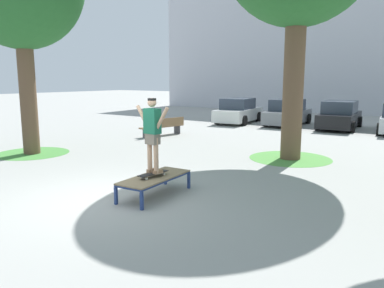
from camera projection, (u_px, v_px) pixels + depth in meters
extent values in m
plane|color=#999993|center=(104.00, 199.00, 8.52)|extent=(120.00, 120.00, 0.00)
cube|color=silver|center=(345.00, 30.00, 29.72)|extent=(31.82, 4.00, 12.86)
cube|color=navy|center=(165.00, 177.00, 9.70)|extent=(0.06, 0.06, 0.38)
cube|color=navy|center=(189.00, 181.00, 9.35)|extent=(0.06, 0.06, 0.38)
cube|color=navy|center=(116.00, 196.00, 8.15)|extent=(0.06, 0.06, 0.38)
cube|color=navy|center=(142.00, 201.00, 7.79)|extent=(0.06, 0.06, 0.38)
cylinder|color=navy|center=(143.00, 177.00, 8.89)|extent=(0.17, 1.90, 0.05)
cylinder|color=navy|center=(167.00, 181.00, 8.53)|extent=(0.17, 1.90, 0.05)
cylinder|color=navy|center=(177.00, 171.00, 9.49)|extent=(0.76, 0.10, 0.05)
cylinder|color=navy|center=(128.00, 188.00, 7.94)|extent=(0.76, 0.10, 0.05)
cube|color=#847051|center=(155.00, 177.00, 8.71)|extent=(0.88, 1.94, 0.03)
cube|color=black|center=(153.00, 173.00, 8.64)|extent=(0.27, 0.81, 0.02)
cylinder|color=silver|center=(160.00, 173.00, 8.91)|extent=(0.03, 0.06, 0.06)
cylinder|color=silver|center=(164.00, 174.00, 8.82)|extent=(0.03, 0.06, 0.06)
cylinder|color=silver|center=(142.00, 178.00, 8.49)|extent=(0.03, 0.06, 0.06)
cylinder|color=silver|center=(147.00, 179.00, 8.39)|extent=(0.03, 0.06, 0.06)
cylinder|color=tan|center=(150.00, 155.00, 8.64)|extent=(0.11, 0.11, 0.82)
cube|color=#99704C|center=(152.00, 170.00, 8.74)|extent=(0.12, 0.25, 0.07)
cylinder|color=tan|center=(156.00, 156.00, 8.51)|extent=(0.11, 0.11, 0.82)
cube|color=#99704C|center=(158.00, 172.00, 8.61)|extent=(0.12, 0.25, 0.07)
cube|color=#756B5B|center=(153.00, 139.00, 8.51)|extent=(0.32, 0.23, 0.24)
cube|color=#196647|center=(152.00, 121.00, 8.44)|extent=(0.38, 0.25, 0.56)
cylinder|color=tan|center=(143.00, 117.00, 8.62)|extent=(0.40, 0.12, 0.52)
cylinder|color=tan|center=(162.00, 118.00, 8.24)|extent=(0.40, 0.12, 0.52)
sphere|color=tan|center=(152.00, 103.00, 8.37)|extent=(0.20, 0.20, 0.20)
cylinder|color=black|center=(152.00, 99.00, 8.36)|extent=(0.19, 0.19, 0.05)
cylinder|color=brown|center=(28.00, 97.00, 13.43)|extent=(0.57, 0.57, 4.08)
cylinder|color=#47893D|center=(32.00, 153.00, 13.77)|extent=(2.58, 2.58, 0.01)
cylinder|color=brown|center=(293.00, 87.00, 12.47)|extent=(0.67, 0.67, 4.78)
cylinder|color=#519342|center=(290.00, 158.00, 12.87)|extent=(2.73, 2.73, 0.01)
cube|color=silver|center=(239.00, 114.00, 23.27)|extent=(2.19, 4.37, 0.70)
cube|color=#2D3847|center=(238.00, 104.00, 23.03)|extent=(1.80, 2.27, 0.64)
cylinder|color=black|center=(233.00, 115.00, 24.83)|extent=(0.29, 0.62, 0.60)
cylinder|color=black|center=(259.00, 117.00, 24.05)|extent=(0.29, 0.62, 0.60)
cylinder|color=black|center=(217.00, 119.00, 22.57)|extent=(0.29, 0.62, 0.60)
cylinder|color=black|center=(244.00, 121.00, 21.78)|extent=(0.29, 0.62, 0.60)
cube|color=slate|center=(288.00, 116.00, 22.12)|extent=(1.95, 4.29, 0.70)
cube|color=#2D3847|center=(287.00, 105.00, 21.88)|extent=(1.68, 2.19, 0.64)
cylinder|color=black|center=(281.00, 117.00, 23.69)|extent=(0.26, 0.61, 0.60)
cylinder|color=black|center=(308.00, 119.00, 22.82)|extent=(0.26, 0.61, 0.60)
cylinder|color=black|center=(266.00, 121.00, 21.50)|extent=(0.26, 0.61, 0.60)
cylinder|color=black|center=(296.00, 123.00, 20.63)|extent=(0.26, 0.61, 0.60)
cube|color=black|center=(339.00, 119.00, 20.48)|extent=(2.01, 4.32, 0.70)
cube|color=#2D3847|center=(340.00, 107.00, 20.24)|extent=(1.71, 2.21, 0.64)
cylinder|color=black|center=(328.00, 120.00, 22.05)|extent=(0.26, 0.61, 0.60)
cylinder|color=black|center=(359.00, 122.00, 21.20)|extent=(0.26, 0.61, 0.60)
cylinder|color=black|center=(318.00, 125.00, 19.84)|extent=(0.26, 0.61, 0.60)
cylinder|color=black|center=(353.00, 127.00, 18.99)|extent=(0.26, 0.61, 0.60)
cylinder|color=black|center=(382.00, 124.00, 20.32)|extent=(0.29, 0.62, 0.60)
cylinder|color=black|center=(379.00, 129.00, 18.06)|extent=(0.29, 0.62, 0.60)
cube|color=brown|center=(162.00, 127.00, 18.03)|extent=(0.90, 2.44, 0.06)
cube|color=brown|center=(165.00, 122.00, 17.85)|extent=(0.51, 2.36, 0.36)
cube|color=#424247|center=(146.00, 133.00, 17.41)|extent=(0.38, 0.15, 0.40)
cube|color=#424247|center=(177.00, 129.00, 18.73)|extent=(0.38, 0.15, 0.40)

